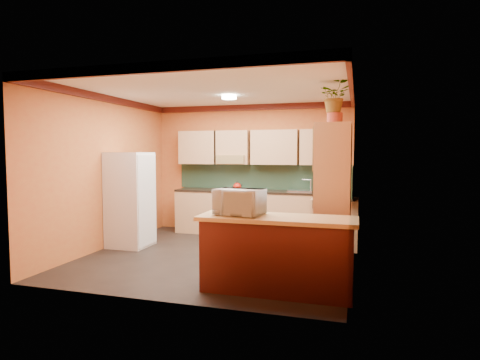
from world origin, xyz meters
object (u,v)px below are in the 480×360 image
fridge (130,200)px  microwave (239,202)px  base_cabinets_back (263,214)px  breakfast_bar (277,256)px  stove (233,212)px  pantry (333,198)px

fridge → microwave: (2.53, -1.61, 0.24)m
base_cabinets_back → breakfast_bar: (0.93, -3.22, 0.00)m
stove → breakfast_bar: 3.57m
base_cabinets_back → fridge: size_ratio=2.15×
breakfast_bar → microwave: size_ratio=3.10×
stove → base_cabinets_back: bearing=0.0°
fridge → breakfast_bar: 3.43m
fridge → pantry: size_ratio=0.81×
stove → breakfast_bar: size_ratio=0.51×
stove → microwave: 3.45m
pantry → microwave: 1.56m
base_cabinets_back → pantry: size_ratio=1.74×
microwave → fridge: bearing=156.0°
base_cabinets_back → breakfast_bar: size_ratio=2.03×
base_cabinets_back → microwave: (0.46, -3.22, 0.65)m
base_cabinets_back → stove: size_ratio=4.01×
stove → microwave: bearing=-71.4°
microwave → base_cabinets_back: bearing=106.5°
microwave → pantry: bearing=55.1°
pantry → stove: bearing=135.9°
breakfast_bar → fridge: bearing=151.8°
pantry → breakfast_bar: size_ratio=1.17×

